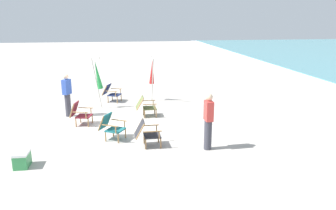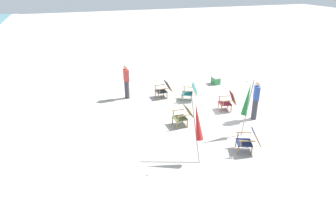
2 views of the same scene
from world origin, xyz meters
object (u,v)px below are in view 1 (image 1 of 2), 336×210
(beach_chair_far_center, at_px, (145,106))
(umbrella_furled_green, at_px, (98,75))
(beach_chair_front_right, at_px, (80,113))
(beach_chair_front_left, at_px, (146,132))
(person_near_chairs, at_px, (208,121))
(umbrella_furled_red, at_px, (152,72))
(cooler_box, at_px, (22,159))
(beach_chair_back_right, at_px, (111,92))
(person_by_waterline, at_px, (67,95))
(beach_chair_back_left, at_px, (111,126))

(beach_chair_far_center, relative_size, umbrella_furled_green, 0.37)
(beach_chair_front_right, relative_size, umbrella_furled_green, 0.39)
(beach_chair_front_left, height_order, person_near_chairs, person_near_chairs)
(beach_chair_far_center, relative_size, umbrella_furled_red, 0.39)
(beach_chair_front_left, distance_m, cooler_box, 3.34)
(person_near_chairs, bearing_deg, umbrella_furled_green, -145.60)
(beach_chair_back_right, distance_m, beach_chair_front_right, 3.30)
(beach_chair_front_left, xyz_separation_m, beach_chair_front_right, (-2.29, -2.15, 0.01))
(umbrella_furled_red, relative_size, person_by_waterline, 1.23)
(beach_chair_back_right, height_order, beach_chair_back_left, beach_chair_back_left)
(beach_chair_far_center, distance_m, person_by_waterline, 2.95)
(beach_chair_back_left, height_order, umbrella_furled_red, umbrella_furled_red)
(person_by_waterline, bearing_deg, cooler_box, -6.51)
(beach_chair_front_right, bearing_deg, umbrella_furled_red, 136.65)
(beach_chair_front_left, relative_size, person_by_waterline, 0.48)
(beach_chair_front_left, distance_m, beach_chair_back_left, 1.27)
(umbrella_furled_green, relative_size, person_by_waterline, 1.29)
(person_near_chairs, xyz_separation_m, person_by_waterline, (-3.87, -4.42, 0.00))
(beach_chair_back_left, relative_size, cooler_box, 1.83)
(umbrella_furled_red, bearing_deg, person_near_chairs, 10.30)
(beach_chair_back_left, bearing_deg, umbrella_furled_red, 159.47)
(beach_chair_back_left, bearing_deg, beach_chair_back_right, -178.44)
(umbrella_furled_red, bearing_deg, cooler_box, -31.95)
(beach_chair_back_right, xyz_separation_m, umbrella_furled_red, (0.16, 1.83, 0.88))
(person_near_chairs, height_order, person_by_waterline, same)
(beach_chair_far_center, height_order, umbrella_furled_green, umbrella_furled_green)
(beach_chair_back_left, bearing_deg, beach_chair_front_left, 54.82)
(beach_chair_front_left, xyz_separation_m, person_by_waterline, (-3.41, -2.71, 0.42))
(beach_chair_front_right, bearing_deg, beach_chair_front_left, 43.19)
(beach_chair_front_right, bearing_deg, beach_chair_back_left, 35.51)
(beach_chair_far_center, height_order, beach_chair_front_left, beach_chair_front_left)
(beach_chair_back_right, relative_size, beach_chair_front_right, 1.12)
(beach_chair_back_left, xyz_separation_m, cooler_box, (1.66, -2.17, -0.23))
(cooler_box, bearing_deg, beach_chair_front_right, 161.92)
(person_by_waterline, bearing_deg, person_near_chairs, 48.75)
(beach_chair_front_right, xyz_separation_m, umbrella_furled_green, (-2.11, 0.53, 0.95))
(beach_chair_back_right, distance_m, umbrella_furled_green, 1.48)
(cooler_box, bearing_deg, beach_chair_back_right, 162.26)
(person_by_waterline, relative_size, cooler_box, 3.33)
(umbrella_furled_green, height_order, person_near_chairs, umbrella_furled_green)
(beach_chair_back_right, xyz_separation_m, beach_chair_far_center, (2.46, 1.34, -0.00))
(beach_chair_front_left, bearing_deg, beach_chair_back_right, -167.90)
(umbrella_furled_red, bearing_deg, umbrella_furled_green, -69.07)
(beach_chair_back_right, distance_m, person_near_chairs, 6.58)
(umbrella_furled_red, bearing_deg, person_by_waterline, -61.04)
(beach_chair_front_left, relative_size, beach_chair_back_left, 0.88)
(umbrella_furled_red, bearing_deg, beach_chair_front_right, -43.35)
(beach_chair_back_left, height_order, umbrella_furled_green, umbrella_furled_green)
(person_near_chairs, bearing_deg, beach_chair_back_left, -113.51)
(beach_chair_back_left, xyz_separation_m, umbrella_furled_red, (-4.55, 1.70, 0.88))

